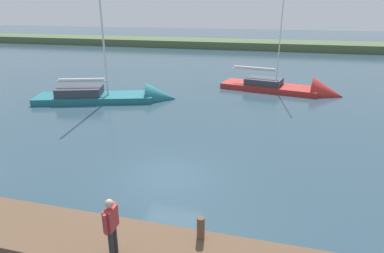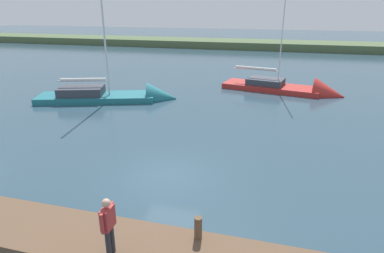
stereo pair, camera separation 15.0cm
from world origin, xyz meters
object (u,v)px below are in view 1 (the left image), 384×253
at_px(mooring_post_far, 201,228).
at_px(person_on_dock, 111,224).
at_px(sailboat_inner_slip, 120,98).
at_px(sailboat_far_left, 294,91).

height_order(mooring_post_far, person_on_dock, person_on_dock).
height_order(mooring_post_far, sailboat_inner_slip, sailboat_inner_slip).
bearing_deg(mooring_post_far, person_on_dock, 30.91).
xyz_separation_m(mooring_post_far, sailboat_inner_slip, (9.88, -14.85, -0.77)).
relative_size(sailboat_inner_slip, person_on_dock, 7.14).
distance_m(sailboat_inner_slip, sailboat_far_left, 14.45).
height_order(sailboat_far_left, person_on_dock, sailboat_far_left).
bearing_deg(sailboat_inner_slip, mooring_post_far, -74.95).
bearing_deg(sailboat_far_left, mooring_post_far, -87.30).
bearing_deg(sailboat_inner_slip, sailboat_far_left, 5.94).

